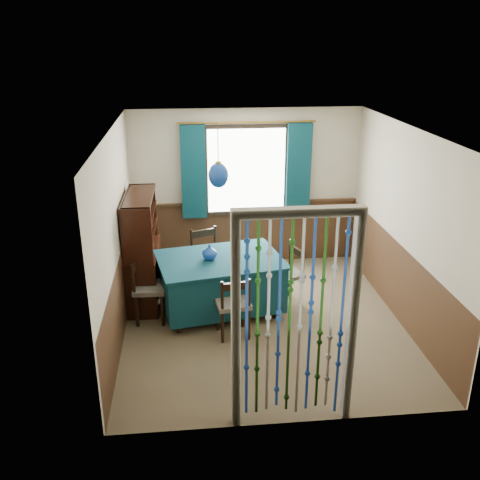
{
  "coord_description": "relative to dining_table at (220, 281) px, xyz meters",
  "views": [
    {
      "loc": [
        -0.94,
        -6.14,
        3.54
      ],
      "look_at": [
        -0.27,
        0.31,
        1.03
      ],
      "focal_mm": 40.0,
      "sensor_mm": 36.0,
      "label": 1
    }
  ],
  "objects": [
    {
      "name": "wainscot_front",
      "position": [
        0.54,
        -2.31,
        0.05
      ],
      "size": [
        3.6,
        0.0,
        3.6
      ],
      "primitive_type": "plane",
      "rotation": [
        -1.57,
        0.0,
        0.0
      ],
      "color": "#422A19",
      "rests_on": "ground"
    },
    {
      "name": "window",
      "position": [
        0.54,
        1.63,
        1.1
      ],
      "size": [
        1.32,
        0.12,
        1.42
      ],
      "primitive_type": "cube",
      "color": "black",
      "rests_on": "wall_back"
    },
    {
      "name": "doorway",
      "position": [
        0.54,
        -2.26,
        0.6
      ],
      "size": [
        1.16,
        0.12,
        2.18
      ],
      "primitive_type": null,
      "color": "silver",
      "rests_on": "ground"
    },
    {
      "name": "sideboard",
      "position": [
        -1.04,
        0.44,
        0.1
      ],
      "size": [
        0.43,
        1.19,
        1.54
      ],
      "rotation": [
        0.0,
        0.0,
        -0.02
      ],
      "color": "black",
      "rests_on": "floor"
    },
    {
      "name": "wall_right",
      "position": [
        2.34,
        -0.32,
        0.8
      ],
      "size": [
        0.0,
        4.0,
        4.0
      ],
      "primitive_type": "plane",
      "rotation": [
        1.57,
        0.0,
        -1.57
      ],
      "color": "beige",
      "rests_on": "ground"
    },
    {
      "name": "bowl_shelf",
      "position": [
        -0.98,
        0.17,
        0.63
      ],
      "size": [
        0.2,
        0.2,
        0.05
      ],
      "primitive_type": "imported",
      "rotation": [
        0.0,
        0.0,
        -0.03
      ],
      "color": "beige",
      "rests_on": "sideboard"
    },
    {
      "name": "wainscot_back",
      "position": [
        0.54,
        1.66,
        0.05
      ],
      "size": [
        3.6,
        0.0,
        3.6
      ],
      "primitive_type": "plane",
      "rotation": [
        1.57,
        0.0,
        0.0
      ],
      "color": "#422A19",
      "rests_on": "ground"
    },
    {
      "name": "vase_sideboard",
      "position": [
        -0.98,
        0.75,
        0.42
      ],
      "size": [
        0.19,
        0.19,
        0.19
      ],
      "primitive_type": "imported",
      "rotation": [
        0.0,
        0.0,
        0.09
      ],
      "color": "beige",
      "rests_on": "sideboard"
    },
    {
      "name": "wall_front",
      "position": [
        0.54,
        -2.32,
        0.8
      ],
      "size": [
        3.6,
        0.0,
        3.6
      ],
      "primitive_type": "plane",
      "rotation": [
        -1.57,
        0.0,
        0.0
      ],
      "color": "beige",
      "rests_on": "ground"
    },
    {
      "name": "dining_table",
      "position": [
        0.0,
        0.0,
        0.0
      ],
      "size": [
        1.78,
        1.39,
        0.77
      ],
      "rotation": [
        0.0,
        0.0,
        0.18
      ],
      "color": "#0D3743",
      "rests_on": "floor"
    },
    {
      "name": "wall_back",
      "position": [
        0.54,
        1.68,
        0.8
      ],
      "size": [
        3.6,
        0.0,
        3.6
      ],
      "primitive_type": "plane",
      "rotation": [
        1.57,
        0.0,
        0.0
      ],
      "color": "beige",
      "rests_on": "ground"
    },
    {
      "name": "pendant_lamp",
      "position": [
        -0.0,
        -0.0,
        1.45
      ],
      "size": [
        0.25,
        0.25,
        0.76
      ],
      "color": "olive",
      "rests_on": "ceiling"
    },
    {
      "name": "wainscot_right",
      "position": [
        2.32,
        -0.32,
        0.05
      ],
      "size": [
        0.0,
        4.0,
        4.0
      ],
      "primitive_type": "plane",
      "rotation": [
        1.57,
        0.0,
        -1.57
      ],
      "color": "#422A19",
      "rests_on": "ground"
    },
    {
      "name": "wainscot_left",
      "position": [
        -1.25,
        -0.32,
        0.05
      ],
      "size": [
        0.0,
        4.0,
        4.0
      ],
      "primitive_type": "plane",
      "rotation": [
        1.57,
        0.0,
        1.57
      ],
      "color": "#422A19",
      "rests_on": "ground"
    },
    {
      "name": "floor",
      "position": [
        0.54,
        -0.32,
        -0.45
      ],
      "size": [
        4.0,
        4.0,
        0.0
      ],
      "primitive_type": "plane",
      "color": "brown",
      "rests_on": "ground"
    },
    {
      "name": "ceiling",
      "position": [
        0.54,
        -0.32,
        2.05
      ],
      "size": [
        4.0,
        4.0,
        0.0
      ],
      "primitive_type": "plane",
      "rotation": [
        3.14,
        0.0,
        0.0
      ],
      "color": "silver",
      "rests_on": "ground"
    },
    {
      "name": "chair_left",
      "position": [
        -0.95,
        -0.14,
        0.01
      ],
      "size": [
        0.43,
        0.45,
        0.86
      ],
      "rotation": [
        0.0,
        0.0,
        -1.62
      ],
      "color": "black",
      "rests_on": "floor"
    },
    {
      "name": "vase_table",
      "position": [
        -0.13,
        -0.0,
        0.42
      ],
      "size": [
        0.19,
        0.19,
        0.19
      ],
      "primitive_type": "imported",
      "rotation": [
        0.0,
        0.0,
        -0.05
      ],
      "color": "navy",
      "rests_on": "dining_table"
    },
    {
      "name": "wall_left",
      "position": [
        -1.26,
        -0.32,
        0.8
      ],
      "size": [
        0.0,
        4.0,
        4.0
      ],
      "primitive_type": "plane",
      "rotation": [
        1.57,
        0.0,
        1.57
      ],
      "color": "beige",
      "rests_on": "ground"
    },
    {
      "name": "chair_near",
      "position": [
        0.12,
        -0.67,
        -0.0
      ],
      "size": [
        0.46,
        0.44,
        0.83
      ],
      "rotation": [
        0.0,
        0.0,
        0.13
      ],
      "color": "black",
      "rests_on": "floor"
    },
    {
      "name": "chair_far",
      "position": [
        -0.13,
        0.71,
        0.03
      ],
      "size": [
        0.57,
        0.55,
        0.91
      ],
      "rotation": [
        0.0,
        0.0,
        3.48
      ],
      "color": "black",
      "rests_on": "floor"
    },
    {
      "name": "chair_right",
      "position": [
        0.95,
        0.15,
        -0.01
      ],
      "size": [
        0.51,
        0.52,
        0.82
      ],
      "rotation": [
        0.0,
        0.0,
        1.95
      ],
      "color": "black",
      "rests_on": "floor"
    }
  ]
}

